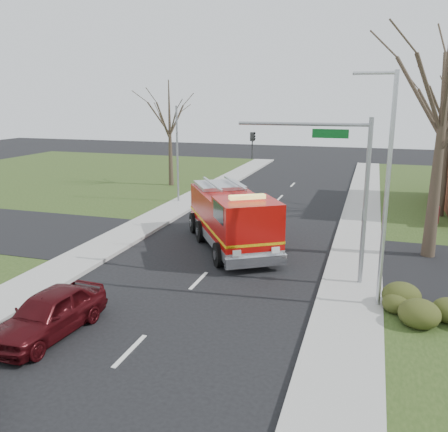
% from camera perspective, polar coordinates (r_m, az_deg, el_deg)
% --- Properties ---
extents(ground, '(120.00, 120.00, 0.00)m').
position_cam_1_polar(ground, '(20.21, -3.07, -7.79)').
color(ground, black).
rests_on(ground, ground).
extents(sidewalk_right, '(2.40, 80.00, 0.15)m').
position_cam_1_polar(sidewalk_right, '(19.06, 14.92, -9.41)').
color(sidewalk_right, '#9F9E99').
rests_on(sidewalk_right, ground).
extents(sidewalk_left, '(2.40, 80.00, 0.15)m').
position_cam_1_polar(sidewalk_left, '(22.98, -17.79, -5.54)').
color(sidewalk_left, '#9F9E99').
rests_on(sidewalk_left, ground).
extents(health_center_sign, '(0.12, 2.00, 1.40)m').
position_cam_1_polar(health_center_sign, '(31.01, 24.16, 0.43)').
color(health_center_sign, '#501216').
rests_on(health_center_sign, ground).
extents(hedge_corner, '(2.80, 2.00, 0.90)m').
position_cam_1_polar(hedge_corner, '(18.09, 23.86, -9.73)').
color(hedge_corner, '#2C3513').
rests_on(hedge_corner, lawn_right).
extents(bare_tree_near, '(6.00, 6.00, 12.00)m').
position_cam_1_polar(bare_tree_near, '(23.73, 25.00, 12.53)').
color(bare_tree_near, '#32281D').
rests_on(bare_tree_near, ground).
extents(bare_tree_left, '(4.50, 4.50, 9.00)m').
position_cam_1_polar(bare_tree_left, '(41.12, -6.56, 11.20)').
color(bare_tree_left, '#32281D').
rests_on(bare_tree_left, ground).
extents(traffic_signal_mast, '(5.29, 0.18, 6.80)m').
position_cam_1_polar(traffic_signal_mast, '(19.31, 13.07, 5.34)').
color(traffic_signal_mast, gray).
rests_on(traffic_signal_mast, ground).
extents(streetlight_pole, '(1.48, 0.16, 8.40)m').
position_cam_1_polar(streetlight_pole, '(17.31, 18.87, 3.46)').
color(streetlight_pole, '#B7BABF').
rests_on(streetlight_pole, ground).
extents(utility_pole_far, '(0.14, 0.14, 7.00)m').
position_cam_1_polar(utility_pole_far, '(34.53, -5.63, 7.27)').
color(utility_pole_far, gray).
rests_on(utility_pole_far, ground).
extents(fire_engine, '(6.61, 8.32, 3.26)m').
position_cam_1_polar(fire_engine, '(24.14, 0.98, -0.45)').
color(fire_engine, '#9E0907').
rests_on(fire_engine, ground).
extents(parked_car_maroon, '(2.13, 4.49, 1.48)m').
position_cam_1_polar(parked_car_maroon, '(16.60, -20.32, -10.92)').
color(parked_car_maroon, '#3E090D').
rests_on(parked_car_maroon, ground).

